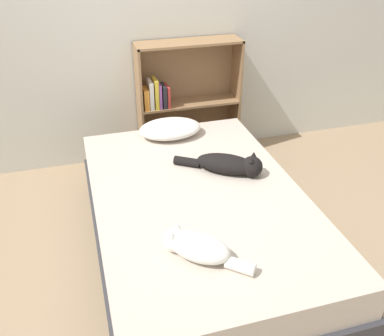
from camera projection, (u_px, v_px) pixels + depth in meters
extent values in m
plane|color=#997F60|center=(198.00, 252.00, 2.95)|extent=(8.00, 8.00, 0.00)
cube|color=silver|center=(147.00, 19.00, 3.53)|extent=(8.00, 0.06, 2.50)
cube|color=#333338|center=(198.00, 237.00, 2.88)|extent=(1.34, 2.08, 0.27)
cube|color=#C1B2A3|center=(199.00, 208.00, 2.75)|extent=(1.30, 2.01, 0.22)
ellipsoid|color=white|center=(170.00, 129.00, 3.36)|extent=(0.49, 0.34, 0.12)
ellipsoid|color=white|center=(199.00, 247.00, 2.17)|extent=(0.37, 0.35, 0.13)
sphere|color=white|center=(175.00, 240.00, 2.22)|extent=(0.13, 0.13, 0.13)
cone|color=white|center=(171.00, 234.00, 2.16)|extent=(0.04, 0.04, 0.03)
cone|color=white|center=(178.00, 226.00, 2.21)|extent=(0.04, 0.04, 0.03)
cylinder|color=white|center=(241.00, 266.00, 2.10)|extent=(0.15, 0.15, 0.06)
ellipsoid|color=black|center=(226.00, 164.00, 2.89)|extent=(0.44, 0.37, 0.13)
sphere|color=black|center=(252.00, 167.00, 2.84)|extent=(0.14, 0.14, 0.14)
cone|color=black|center=(254.00, 154.00, 2.84)|extent=(0.04, 0.04, 0.03)
cone|color=black|center=(252.00, 160.00, 2.77)|extent=(0.04, 0.04, 0.03)
cylinder|color=black|center=(187.00, 162.00, 2.98)|extent=(0.19, 0.15, 0.06)
cube|color=#8E6B47|center=(140.00, 108.00, 3.72)|extent=(0.02, 0.26, 1.09)
cube|color=#8E6B47|center=(235.00, 97.00, 3.93)|extent=(0.02, 0.26, 1.09)
cube|color=#8E6B47|center=(189.00, 154.00, 4.11)|extent=(0.91, 0.26, 0.02)
cube|color=#8E6B47|center=(189.00, 42.00, 3.55)|extent=(0.91, 0.26, 0.02)
cube|color=#8E6B47|center=(189.00, 102.00, 3.83)|extent=(0.87, 0.26, 0.02)
cube|color=#8E6B47|center=(185.00, 98.00, 3.93)|extent=(0.91, 0.02, 1.09)
cube|color=orange|center=(145.00, 98.00, 3.65)|extent=(0.04, 0.16, 0.18)
cube|color=beige|center=(150.00, 94.00, 3.64)|extent=(0.03, 0.16, 0.24)
cube|color=gold|center=(155.00, 93.00, 3.65)|extent=(0.03, 0.16, 0.25)
cube|color=#8C4C99|center=(159.00, 95.00, 3.67)|extent=(0.02, 0.16, 0.21)
cube|color=#232328|center=(163.00, 96.00, 3.68)|extent=(0.03, 0.16, 0.19)
cube|color=#B7332D|center=(167.00, 96.00, 3.69)|extent=(0.02, 0.16, 0.18)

